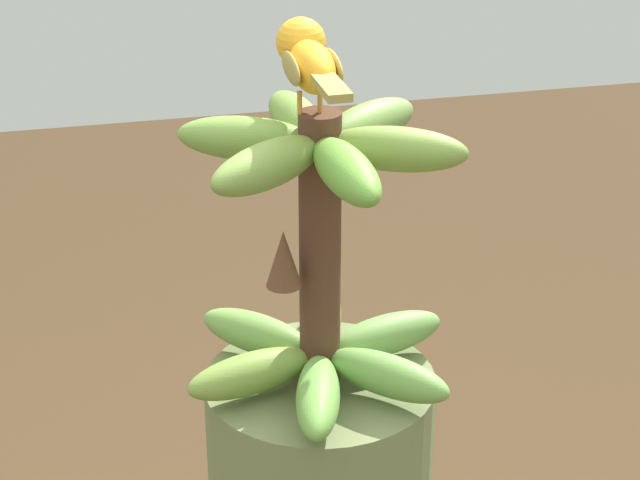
% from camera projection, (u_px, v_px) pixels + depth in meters
% --- Properties ---
extents(banana_bunch, '(0.30, 0.30, 0.30)m').
position_uv_depth(banana_bunch, '(319.00, 253.00, 1.14)').
color(banana_bunch, '#4C2D1E').
rests_on(banana_bunch, banana_tree).
extents(perched_bird, '(0.19, 0.05, 0.08)m').
position_uv_depth(perched_bird, '(308.00, 58.00, 1.06)').
color(perched_bird, '#C68933').
rests_on(perched_bird, banana_bunch).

